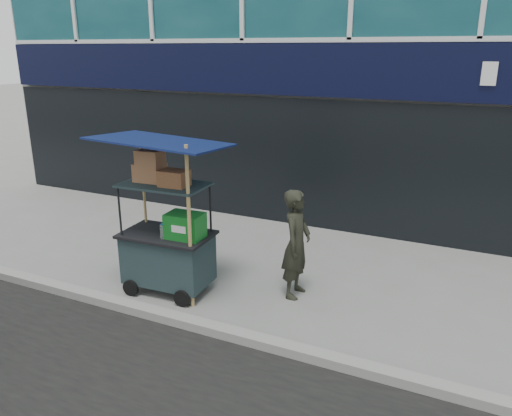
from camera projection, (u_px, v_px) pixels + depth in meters
The scene contains 4 objects.
ground at pixel (248, 332), 6.01m from camera, with size 80.00×80.00×0.00m, color slate.
curb at pixel (240, 336), 5.82m from camera, with size 80.00×0.18×0.12m, color gray.
vendor_cart at pixel (168, 239), 6.82m from camera, with size 1.70×1.24×2.21m.
vendor_man at pixel (296, 244), 6.71m from camera, with size 0.55×0.36×1.51m, color black.
Camera 1 is at (2.34, -4.72, 3.27)m, focal length 35.00 mm.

